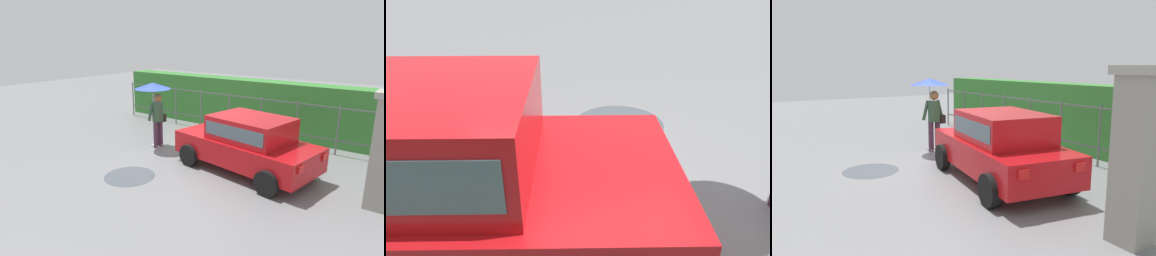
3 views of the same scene
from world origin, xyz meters
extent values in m
plane|color=slate|center=(0.00, 0.00, 0.00)|extent=(40.00, 40.00, 0.00)
cube|color=#B71116|center=(1.43, -0.04, 0.58)|extent=(3.92, 2.23, 0.60)
cube|color=#B71116|center=(1.58, -0.07, 1.18)|extent=(2.11, 1.74, 0.60)
cube|color=#4C5B66|center=(1.58, -0.07, 1.20)|extent=(1.97, 1.73, 0.33)
cylinder|color=black|center=(0.06, -0.66, 0.30)|extent=(0.62, 0.28, 0.60)
cylinder|color=black|center=(0.34, 0.99, 0.30)|extent=(0.62, 0.28, 0.60)
cylinder|color=black|center=(2.52, -1.08, 0.30)|extent=(0.62, 0.28, 0.60)
cylinder|color=black|center=(2.80, 0.58, 0.30)|extent=(0.62, 0.28, 0.60)
cube|color=red|center=(3.17, -0.89, 0.73)|extent=(0.09, 0.21, 0.16)
cube|color=red|center=(3.36, 0.19, 0.73)|extent=(0.09, 0.21, 0.16)
cylinder|color=#47283D|center=(-1.70, -0.08, 0.43)|extent=(0.15, 0.15, 0.86)
cylinder|color=#47283D|center=(-1.69, 0.12, 0.43)|extent=(0.15, 0.15, 0.86)
cube|color=white|center=(-1.76, -0.08, 0.04)|extent=(0.26, 0.10, 0.08)
cube|color=white|center=(-1.75, 0.12, 0.04)|extent=(0.26, 0.10, 0.08)
cylinder|color=#2D4C33|center=(-1.70, 0.02, 1.15)|extent=(0.34, 0.34, 0.58)
sphere|color=#DBAD89|center=(-1.70, 0.02, 1.58)|extent=(0.22, 0.22, 0.22)
sphere|color=olive|center=(-1.67, 0.02, 1.60)|extent=(0.25, 0.25, 0.25)
cylinder|color=#2D4C33|center=(-1.79, -0.19, 1.18)|extent=(0.10, 0.23, 0.56)
cylinder|color=#2D4C33|center=(-1.76, 0.24, 1.18)|extent=(0.10, 0.23, 0.56)
cylinder|color=#B2B2B7|center=(-1.80, -0.05, 1.50)|extent=(0.02, 0.02, 0.77)
cone|color=blue|center=(-1.80, -0.05, 1.97)|extent=(1.11, 1.11, 0.19)
cube|color=black|center=(-1.80, 0.29, 0.91)|extent=(0.35, 0.18, 0.24)
cylinder|color=#59605B|center=(-5.61, 2.65, 0.75)|extent=(0.05, 0.05, 1.50)
cylinder|color=#59605B|center=(-4.37, 2.65, 0.75)|extent=(0.05, 0.05, 1.50)
cylinder|color=#59605B|center=(-3.13, 2.65, 0.75)|extent=(0.05, 0.05, 1.50)
cylinder|color=#59605B|center=(-1.90, 2.65, 0.75)|extent=(0.05, 0.05, 1.50)
cylinder|color=#59605B|center=(-0.66, 2.65, 0.75)|extent=(0.05, 0.05, 1.50)
cylinder|color=#59605B|center=(0.58, 2.65, 0.75)|extent=(0.05, 0.05, 1.50)
cylinder|color=#59605B|center=(1.81, 2.65, 0.75)|extent=(0.05, 0.05, 1.50)
cylinder|color=#59605B|center=(3.05, 2.65, 0.75)|extent=(0.05, 0.05, 1.50)
cube|color=#59605B|center=(-0.04, 2.65, 1.42)|extent=(11.13, 0.03, 0.04)
cube|color=#59605B|center=(-0.04, 2.65, 0.45)|extent=(11.13, 0.03, 0.04)
cube|color=#387F33|center=(-0.04, 3.65, 0.95)|extent=(12.13, 0.90, 1.90)
cylinder|color=#4C545B|center=(-0.70, -2.15, 0.00)|extent=(1.29, 1.29, 0.00)
camera|label=1|loc=(5.20, -7.39, 3.41)|focal=30.81mm
camera|label=2|loc=(0.73, 2.25, 2.26)|focal=32.58mm
camera|label=3|loc=(7.37, -4.58, 2.41)|focal=34.01mm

